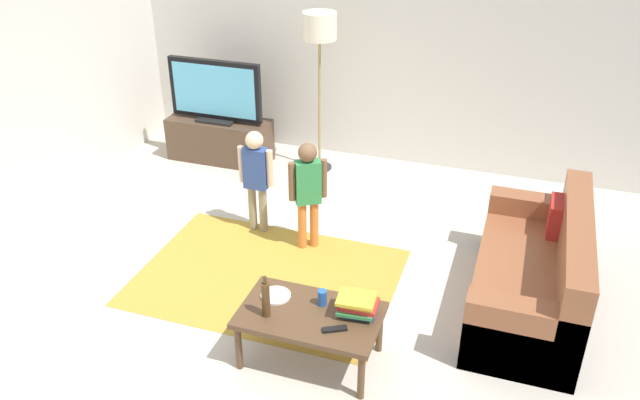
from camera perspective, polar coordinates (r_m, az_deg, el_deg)
name	(u,v)px	position (r m, az deg, el deg)	size (l,w,h in m)	color
ground	(297,303)	(5.44, -2.05, -8.93)	(7.80, 7.80, 0.00)	beige
wall_back	(390,45)	(7.44, 6.09, 13.29)	(6.00, 0.12, 2.70)	silver
area_rug	(267,277)	(5.74, -4.62, -6.68)	(2.20, 1.60, 0.01)	#B28C33
tv_stand	(220,140)	(7.79, -8.71, 5.18)	(1.20, 0.44, 0.50)	#4C3828
tv	(215,92)	(7.55, -9.13, 9.32)	(1.10, 0.28, 0.71)	black
couch	(538,278)	(5.49, 18.51, -6.51)	(0.80, 1.80, 0.86)	brown
floor_lamp	(320,35)	(7.04, -0.04, 14.20)	(0.36, 0.36, 1.78)	#262626
child_near_tv	(256,173)	(6.11, -5.61, 2.40)	(0.35, 0.17, 1.03)	gray
child_center	(308,187)	(5.81, -1.06, 1.18)	(0.31, 0.22, 1.05)	orange
coffee_table	(310,318)	(4.69, -0.87, -10.29)	(1.00, 0.60, 0.42)	#513823
book_stack	(358,305)	(4.61, 3.32, -9.11)	(0.29, 0.24, 0.15)	#334CA5
bottle	(266,299)	(4.57, -4.75, -8.61)	(0.06, 0.06, 0.33)	#4C3319
tv_remote	(335,329)	(4.51, 1.29, -11.19)	(0.17, 0.05, 0.02)	black
soda_can	(322,298)	(4.70, 0.19, -8.51)	(0.07, 0.07, 0.12)	#2659B2
plate	(276,295)	(4.81, -3.88, -8.31)	(0.22, 0.22, 0.02)	white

